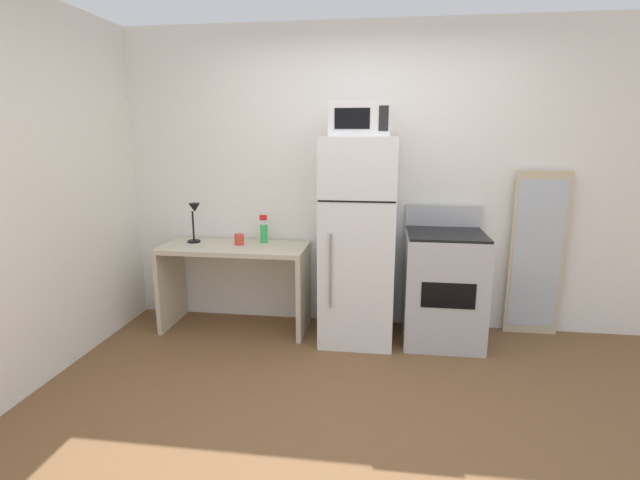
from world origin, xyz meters
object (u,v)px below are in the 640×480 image
object	(u,v)px
desk	(235,270)
desk_lamp	(194,216)
microwave	(360,119)
refrigerator	(358,241)
oven_range	(443,287)
spray_bottle	(264,232)
leaning_mirror	(537,255)
coffee_mug	(239,239)

from	to	relation	value
desk	desk_lamp	bearing A→B (deg)	171.09
microwave	refrigerator	bearing A→B (deg)	90.32
desk	oven_range	bearing A→B (deg)	-0.87
spray_bottle	microwave	size ratio (longest dim) A/B	0.54
microwave	leaning_mirror	distance (m)	1.87
oven_range	leaning_mirror	bearing A→B (deg)	18.11
coffee_mug	leaning_mirror	distance (m)	2.53
coffee_mug	refrigerator	distance (m)	1.04
spray_bottle	refrigerator	distance (m)	0.86
desk	oven_range	xyz separation A→B (m)	(1.77, -0.03, -0.06)
desk	coffee_mug	bearing A→B (deg)	47.67
spray_bottle	desk	bearing A→B (deg)	-148.39
oven_range	microwave	bearing A→B (deg)	-176.50
coffee_mug	oven_range	xyz separation A→B (m)	(1.74, -0.06, -0.33)
desk	oven_range	distance (m)	1.78
desk	microwave	xyz separation A→B (m)	(1.07, -0.07, 1.27)
spray_bottle	microwave	world-z (taller)	microwave
desk	refrigerator	xyz separation A→B (m)	(1.07, -0.05, 0.30)
desk_lamp	spray_bottle	xyz separation A→B (m)	(0.60, 0.08, -0.14)
desk	refrigerator	distance (m)	1.11
oven_range	spray_bottle	bearing A→B (deg)	173.80
refrigerator	leaning_mirror	bearing A→B (deg)	10.57
desk	oven_range	size ratio (longest dim) A/B	1.14
desk	leaning_mirror	distance (m)	2.57
desk	refrigerator	size ratio (longest dim) A/B	0.75
spray_bottle	microwave	xyz separation A→B (m)	(0.84, -0.21, 0.95)
desk_lamp	oven_range	distance (m)	2.21
refrigerator	microwave	distance (m)	0.97
microwave	oven_range	distance (m)	1.51
refrigerator	oven_range	size ratio (longest dim) A/B	1.52
spray_bottle	coffee_mug	world-z (taller)	spray_bottle
desk	spray_bottle	distance (m)	0.42
oven_range	desk	bearing A→B (deg)	179.13
desk_lamp	coffee_mug	size ratio (longest dim) A/B	3.72
refrigerator	oven_range	bearing A→B (deg)	1.78
coffee_mug	oven_range	size ratio (longest dim) A/B	0.09
microwave	oven_range	world-z (taller)	microwave
refrigerator	desk	bearing A→B (deg)	177.38
spray_bottle	refrigerator	size ratio (longest dim) A/B	0.15
microwave	oven_range	bearing A→B (deg)	3.50
desk	coffee_mug	distance (m)	0.27
desk	spray_bottle	world-z (taller)	spray_bottle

